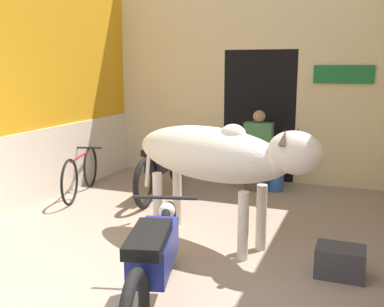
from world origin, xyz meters
TOP-DOWN VIEW (x-y plane):
  - wall_left_shopfront at (-2.38, 2.52)m, footprint 0.25×5.06m
  - wall_back_with_doorway at (0.10, 5.32)m, footprint 4.58×0.93m
  - cow at (0.48, 2.13)m, footprint 2.32×1.23m
  - motorcycle_near at (0.47, 0.61)m, footprint 0.76×2.05m
  - motorcycle_far at (-0.87, 3.67)m, footprint 0.58×2.14m
  - bicycle at (-1.99, 3.18)m, footprint 0.58×1.57m
  - shopkeeper_seated at (0.40, 4.46)m, footprint 0.44×0.33m
  - plastic_stool at (0.69, 4.48)m, footprint 0.37×0.37m
  - crate at (1.80, 1.79)m, footprint 0.44×0.32m

SIDE VIEW (x-z plane):
  - crate at x=1.80m, z-range 0.00..0.28m
  - plastic_stool at x=0.69m, z-range 0.02..0.45m
  - bicycle at x=-1.99m, z-range 0.00..0.67m
  - motorcycle_near at x=0.47m, z-range 0.06..0.85m
  - motorcycle_far at x=-0.87m, z-range 0.06..0.87m
  - shopkeeper_seated at x=0.40m, z-range 0.02..1.26m
  - cow at x=0.48m, z-range 0.30..1.66m
  - wall_back_with_doorway at x=0.10m, z-range -0.30..3.43m
  - wall_left_shopfront at x=-2.38m, z-range -0.06..3.67m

